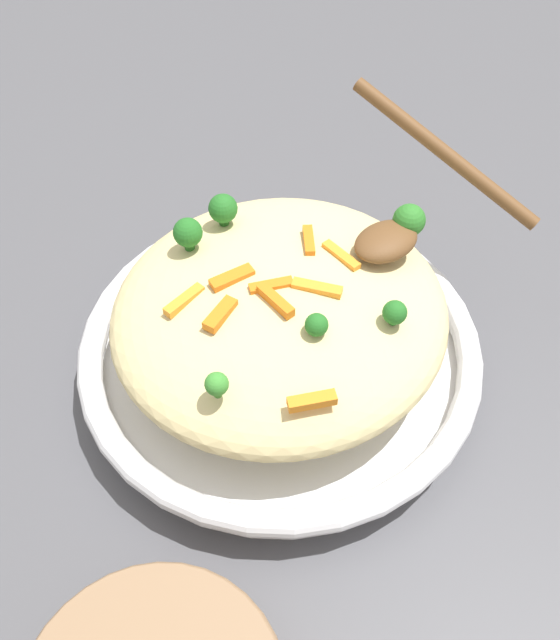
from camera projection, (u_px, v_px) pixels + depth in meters
ground_plane at (280, 370)px, 0.61m from camera, size 2.40×2.40×0.00m
serving_bowl at (280, 352)px, 0.59m from camera, size 0.33×0.33×0.05m
pasta_mound at (280, 312)px, 0.55m from camera, size 0.27×0.26×0.07m
carrot_piece_0 at (220, 314)px, 0.50m from camera, size 0.03×0.02×0.01m
carrot_piece_1 at (268, 283)px, 0.52m from camera, size 0.03×0.02×0.01m
carrot_piece_2 at (341, 256)px, 0.54m from camera, size 0.01×0.04×0.01m
carrot_piece_3 at (232, 278)px, 0.52m from camera, size 0.04×0.01×0.01m
carrot_piece_4 at (312, 401)px, 0.46m from camera, size 0.03×0.02×0.01m
carrot_piece_5 at (184, 300)px, 0.51m from camera, size 0.04×0.01×0.01m
carrot_piece_6 at (276, 301)px, 0.50m from camera, size 0.01×0.04×0.01m
carrot_piece_7 at (309, 241)px, 0.55m from camera, size 0.02×0.03×0.01m
carrot_piece_8 at (317, 288)px, 0.52m from camera, size 0.03×0.04×0.01m
broccoli_floret_0 at (217, 384)px, 0.45m from camera, size 0.02×0.02×0.02m
broccoli_floret_1 at (409, 221)px, 0.55m from camera, size 0.03×0.03×0.03m
broccoli_floret_2 at (223, 209)px, 0.56m from camera, size 0.02×0.02×0.03m
broccoli_floret_3 at (317, 325)px, 0.49m from camera, size 0.02×0.02×0.02m
broccoli_floret_4 at (395, 313)px, 0.50m from camera, size 0.02×0.02×0.02m
broccoli_floret_5 at (188, 233)px, 0.54m from camera, size 0.02×0.02×0.03m
serving_spoon at (410, 205)px, 0.55m from camera, size 0.14×0.17×0.08m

